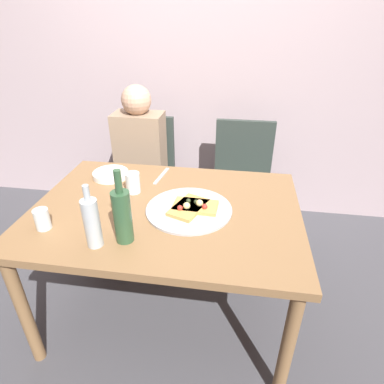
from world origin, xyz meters
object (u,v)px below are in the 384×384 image
tumbler_far (133,183)px  table_knife (161,176)px  beer_bottle (92,222)px  guest_in_sweater (137,161)px  dining_table (166,220)px  pizza_slice_extra (188,207)px  wine_bottle (122,215)px  pizza_tray (189,209)px  chair_left (144,168)px  chair_right (242,175)px  tumbler_near (42,219)px  plate_stack (111,174)px  pizza_slice_last (196,206)px

tumbler_far → table_knife: 0.24m
beer_bottle → guest_in_sweater: guest_in_sweater is taller
dining_table → pizza_slice_extra: size_ratio=5.38×
wine_bottle → pizza_tray: bearing=49.3°
wine_bottle → beer_bottle: size_ratio=1.17×
pizza_tray → table_knife: size_ratio=1.96×
chair_left → guest_in_sweater: (-0.00, -0.15, 0.13)m
beer_bottle → pizza_tray: bearing=43.0°
tumbler_far → chair_right: (0.60, 0.76, -0.28)m
pizza_slice_extra → beer_bottle: beer_bottle is taller
pizza_tray → pizza_slice_extra: (-0.00, -0.01, 0.02)m
beer_bottle → tumbler_near: size_ratio=2.93×
tumbler_far → plate_stack: tumbler_far is taller
beer_bottle → pizza_slice_last: bearing=41.0°
plate_stack → table_knife: plate_stack is taller
dining_table → pizza_slice_last: bearing=-1.3°
tumbler_near → guest_in_sweater: size_ratio=0.08×
chair_right → guest_in_sweater: guest_in_sweater is taller
pizza_slice_extra → table_knife: pizza_slice_extra is taller
pizza_slice_extra → wine_bottle: bearing=-131.2°
beer_bottle → table_knife: 0.70m
plate_stack → chair_right: (0.79, 0.60, -0.24)m
plate_stack → chair_right: size_ratio=0.23×
pizza_tray → chair_right: 0.96m
chair_right → tumbler_far: bearing=51.7°
dining_table → tumbler_near: (-0.51, -0.26, 0.13)m
pizza_slice_last → guest_in_sweater: bearing=126.2°
chair_left → tumbler_far: bearing=103.0°
pizza_slice_extra → wine_bottle: (-0.24, -0.27, 0.11)m
plate_stack → guest_in_sweater: 0.46m
dining_table → pizza_slice_last: pizza_slice_last is taller
tumbler_near → dining_table: bearing=26.9°
tumbler_near → plate_stack: size_ratio=0.47×
wine_bottle → plate_stack: (-0.29, 0.58, -0.11)m
dining_table → plate_stack: 0.50m
pizza_slice_last → guest_in_sweater: size_ratio=0.19×
pizza_slice_last → table_knife: (-0.26, 0.34, -0.02)m
wine_bottle → chair_left: 1.25m
pizza_tray → pizza_slice_last: (0.03, 0.01, 0.02)m
pizza_slice_extra → table_knife: (-0.22, 0.36, -0.02)m
pizza_tray → guest_in_sweater: bearing=124.2°
tumbler_near → pizza_slice_extra: bearing=20.9°
table_knife → chair_right: bearing=-34.2°
chair_left → guest_in_sweater: bearing=90.0°
table_knife → chair_right: size_ratio=0.24×
pizza_tray → table_knife: 0.42m
plate_stack → beer_bottle: bearing=-74.5°
beer_bottle → table_knife: beer_bottle is taller
wine_bottle → chair_right: size_ratio=0.38×
wine_bottle → plate_stack: 0.65m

